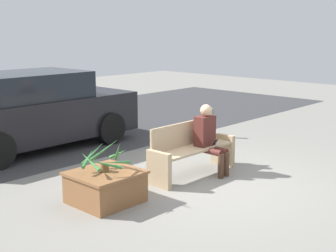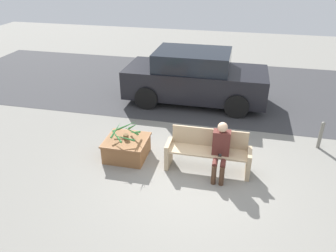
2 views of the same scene
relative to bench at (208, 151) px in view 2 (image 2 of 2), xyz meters
The scene contains 8 objects.
ground_plane 0.67m from the bench, 122.40° to the right, with size 30.00×30.00×0.00m, color gray.
road_surface 5.01m from the bench, 93.08° to the left, with size 20.00×6.00×0.01m, color #38383A.
bench is the anchor object (origin of this frame).
person_seated 0.40m from the bench, 34.48° to the right, with size 0.36×0.59×1.23m.
planter_box 1.90m from the bench, behind, with size 0.96×0.91×0.47m.
potted_plant 1.90m from the bench, behind, with size 0.69×0.74×0.48m.
parked_car 3.75m from the bench, 103.39° to the left, with size 4.34×1.98×1.64m.
bollard_post 2.96m from the bench, 30.26° to the left, with size 0.10×0.10×0.70m.
Camera 2 is at (0.75, -5.62, 4.24)m, focal length 35.00 mm.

